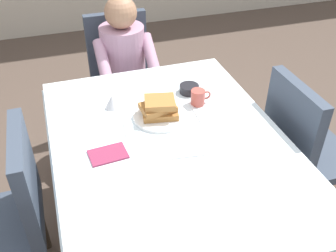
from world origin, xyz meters
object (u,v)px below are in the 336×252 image
(syrup_pitcher, at_px, (112,102))
(diner_person, at_px, (124,63))
(plate_breakfast, at_px, (160,116))
(knife_right_of_plate, at_px, (196,113))
(dining_table_main, at_px, (171,156))
(spoon_near_edge, at_px, (188,156))
(cup_coffee, at_px, (198,97))
(chair_left_side, at_px, (12,210))
(breakfast_stack, at_px, (160,108))
(fork_left_of_plate, at_px, (125,126))
(chair_diner, at_px, (121,70))
(bowl_butter, at_px, (189,89))
(chair_right_side, at_px, (302,145))

(syrup_pitcher, bearing_deg, diner_person, 72.21)
(plate_breakfast, relative_size, knife_right_of_plate, 1.40)
(dining_table_main, xyz_separation_m, spoon_near_edge, (0.04, -0.12, 0.09))
(plate_breakfast, bearing_deg, cup_coffee, 14.76)
(chair_left_side, relative_size, breakfast_stack, 4.62)
(diner_person, xyz_separation_m, syrup_pitcher, (-0.20, -0.63, 0.11))
(syrup_pitcher, relative_size, fork_left_of_plate, 0.44)
(chair_diner, xyz_separation_m, breakfast_stack, (0.01, -0.96, 0.27))
(diner_person, distance_m, bowl_butter, 0.67)
(chair_diner, relative_size, bowl_butter, 8.45)
(chair_diner, xyz_separation_m, knife_right_of_plate, (0.20, -0.98, 0.21))
(chair_diner, xyz_separation_m, chair_right_side, (0.77, -1.17, 0.00))
(breakfast_stack, xyz_separation_m, cup_coffee, (0.24, 0.06, -0.02))
(chair_diner, bearing_deg, plate_breakfast, 90.73)
(chair_diner, distance_m, syrup_pitcher, 0.85)
(breakfast_stack, xyz_separation_m, knife_right_of_plate, (0.19, -0.02, -0.06))
(breakfast_stack, bearing_deg, chair_diner, 90.62)
(chair_left_side, relative_size, cup_coffee, 8.23)
(dining_table_main, height_order, bowl_butter, bowl_butter)
(plate_breakfast, xyz_separation_m, bowl_butter, (0.23, 0.19, 0.01))
(spoon_near_edge, bearing_deg, plate_breakfast, 103.14)
(chair_right_side, xyz_separation_m, spoon_near_edge, (-0.73, -0.12, 0.21))
(chair_diner, distance_m, bowl_butter, 0.84)
(cup_coffee, distance_m, knife_right_of_plate, 0.10)
(plate_breakfast, distance_m, syrup_pitcher, 0.28)
(syrup_pitcher, height_order, fork_left_of_plate, syrup_pitcher)
(syrup_pitcher, distance_m, spoon_near_edge, 0.56)
(dining_table_main, height_order, breakfast_stack, breakfast_stack)
(bowl_butter, bearing_deg, plate_breakfast, -140.39)
(plate_breakfast, xyz_separation_m, cup_coffee, (0.23, 0.06, 0.03))
(chair_left_side, xyz_separation_m, syrup_pitcher, (0.56, 0.38, 0.25))
(syrup_pitcher, xyz_separation_m, spoon_near_edge, (0.25, -0.50, -0.04))
(fork_left_of_plate, bearing_deg, plate_breakfast, -78.16)
(chair_left_side, xyz_separation_m, plate_breakfast, (0.78, 0.21, 0.22))
(knife_right_of_plate, height_order, spoon_near_edge, same)
(breakfast_stack, relative_size, syrup_pitcher, 2.51)
(chair_left_side, xyz_separation_m, cup_coffee, (1.01, 0.27, 0.25))
(chair_right_side, height_order, fork_left_of_plate, chair_right_side)
(diner_person, bearing_deg, fork_left_of_plate, 77.83)
(fork_left_of_plate, relative_size, spoon_near_edge, 1.20)
(syrup_pitcher, xyz_separation_m, fork_left_of_plate, (0.03, -0.19, -0.04))
(bowl_butter, bearing_deg, cup_coffee, -88.54)
(diner_person, height_order, fork_left_of_plate, diner_person)
(fork_left_of_plate, bearing_deg, cup_coffee, -73.28)
(cup_coffee, bearing_deg, fork_left_of_plate, -169.11)
(fork_left_of_plate, bearing_deg, chair_diner, -4.45)
(dining_table_main, height_order, chair_left_side, chair_left_side)
(fork_left_of_plate, bearing_deg, syrup_pitcher, 13.64)
(spoon_near_edge, bearing_deg, chair_right_side, 17.59)
(chair_left_side, xyz_separation_m, spoon_near_edge, (0.81, -0.12, 0.21))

